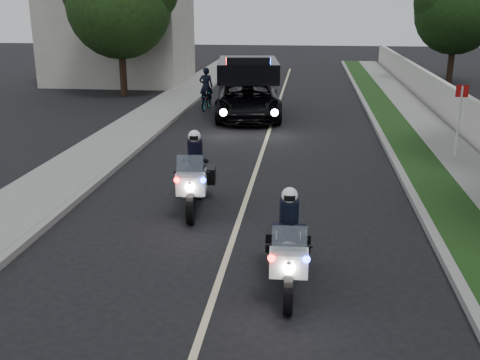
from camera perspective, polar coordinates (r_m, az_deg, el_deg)
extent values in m
plane|color=black|center=(9.14, -3.18, -13.08)|extent=(120.00, 120.00, 0.00)
cube|color=gray|center=(18.51, 15.00, 2.54)|extent=(0.20, 60.00, 0.15)
cube|color=#193814|center=(18.63, 17.13, 2.46)|extent=(1.20, 60.00, 0.16)
cube|color=gray|center=(18.90, 21.01, 2.28)|extent=(1.40, 60.00, 0.16)
cube|color=gray|center=(19.14, -10.10, 3.35)|extent=(0.20, 60.00, 0.15)
cube|color=gray|center=(19.49, -13.21, 3.42)|extent=(2.00, 60.00, 0.16)
cube|color=#A8A396|center=(35.65, -12.20, 15.20)|extent=(8.00, 6.00, 7.00)
cube|color=#BFB78C|center=(18.40, 2.24, 2.81)|extent=(0.12, 50.00, 0.01)
imported|color=black|center=(24.25, 0.79, 6.38)|extent=(3.32, 6.01, 2.79)
imported|color=black|center=(26.08, -3.41, 7.13)|extent=(0.59, 1.62, 0.84)
imported|color=black|center=(26.08, -3.41, 7.13)|extent=(0.67, 0.49, 1.71)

